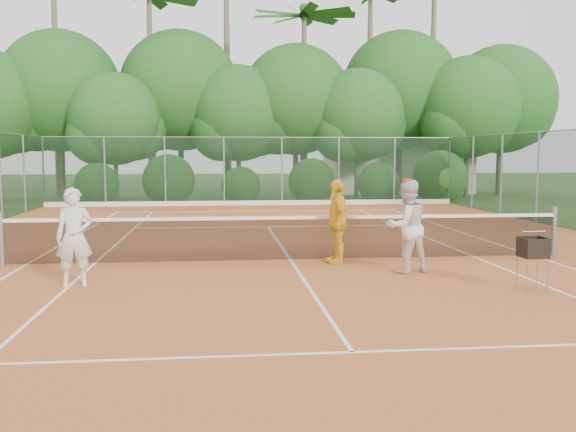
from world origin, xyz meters
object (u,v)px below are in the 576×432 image
object	(u,v)px
player_white	(74,237)
ball_hopper	(533,249)
player_center_grp	(407,226)
player_yellow	(337,221)

from	to	relation	value
player_white	ball_hopper	size ratio (longest dim) A/B	1.89
player_center_grp	player_yellow	bearing A→B (deg)	133.49
player_yellow	player_white	bearing A→B (deg)	-75.10
player_white	player_center_grp	bearing A→B (deg)	-4.35
player_white	player_yellow	world-z (taller)	player_yellow
player_white	ball_hopper	bearing A→B (deg)	-19.42
player_white	player_center_grp	world-z (taller)	player_center_grp
player_center_grp	ball_hopper	xyz separation A→B (m)	(1.60, -1.87, -0.18)
player_yellow	ball_hopper	distance (m)	4.12
player_white	player_yellow	xyz separation A→B (m)	(4.93, 1.81, 0.03)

